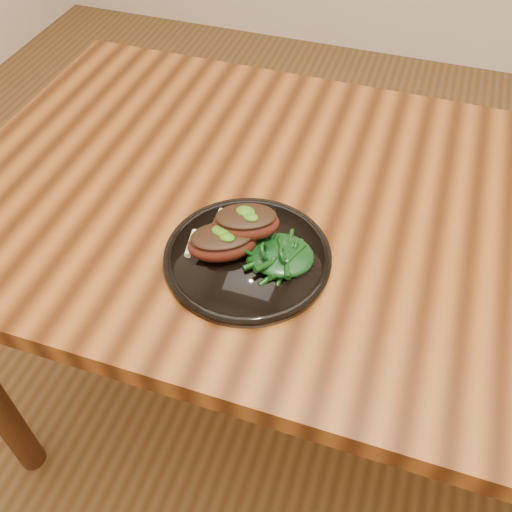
{
  "coord_description": "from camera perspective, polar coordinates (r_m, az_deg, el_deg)",
  "views": [
    {
      "loc": [
        -0.02,
        -0.72,
        1.41
      ],
      "look_at": [
        -0.2,
        -0.18,
        0.78
      ],
      "focal_mm": 40.0,
      "sensor_mm": 36.0,
      "label": 1
    }
  ],
  "objects": [
    {
      "name": "lamb_chop_front",
      "position": [
        0.87,
        -3.43,
        1.42
      ],
      "size": [
        0.13,
        0.11,
        0.05
      ],
      "color": "#49180E",
      "rests_on": "plate"
    },
    {
      "name": "herb_smear",
      "position": [
        0.93,
        -1.63,
        3.2
      ],
      "size": [
        0.08,
        0.05,
        0.01
      ],
      "primitive_type": "ellipsoid",
      "color": "#1B4607",
      "rests_on": "plate"
    },
    {
      "name": "desk",
      "position": [
        1.04,
        13.67,
        0.02
      ],
      "size": [
        1.6,
        0.8,
        0.75
      ],
      "color": "#351706",
      "rests_on": "ground"
    },
    {
      "name": "greens_heap",
      "position": [
        0.86,
        2.47,
        0.42
      ],
      "size": [
        0.1,
        0.1,
        0.04
      ],
      "color": "black",
      "rests_on": "plate"
    },
    {
      "name": "plate",
      "position": [
        0.89,
        -0.84,
        -0.07
      ],
      "size": [
        0.26,
        0.26,
        0.02
      ],
      "color": "black",
      "rests_on": "desk"
    },
    {
      "name": "lamb_chop_back",
      "position": [
        0.87,
        -1.05,
        3.41
      ],
      "size": [
        0.12,
        0.1,
        0.05
      ],
      "color": "#49180E",
      "rests_on": "plate"
    }
  ]
}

